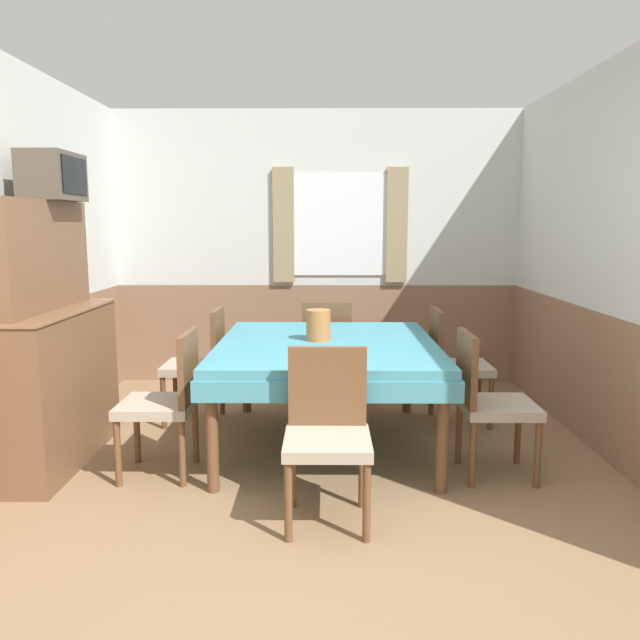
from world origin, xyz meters
name	(u,v)px	position (x,y,z in m)	size (l,w,h in m)	color
ground_plane	(305,594)	(0.00, 0.00, 0.00)	(16.00, 16.00, 0.00)	#846647
wall_back	(318,248)	(0.01, 3.63, 1.31)	(4.25, 0.09, 2.60)	silver
wall_left	(26,259)	(-1.95, 1.80, 1.30)	(0.05, 4.01, 2.60)	silver
wall_right	(603,259)	(1.95, 1.80, 1.30)	(0.05, 4.01, 2.60)	silver
dining_table	(327,356)	(0.10, 1.79, 0.64)	(1.51, 1.75, 0.74)	teal
chair_head_window	(327,346)	(0.10, 2.89, 0.49)	(0.44, 0.44, 0.89)	brown
chair_left_far	(201,360)	(-0.88, 2.32, 0.49)	(0.44, 0.44, 0.89)	brown
chair_left_near	(168,397)	(-0.88, 1.27, 0.49)	(0.44, 0.44, 0.89)	brown
chair_head_near	(327,428)	(0.10, 0.69, 0.49)	(0.44, 0.44, 0.89)	brown
chair_right_near	(487,398)	(1.07, 1.27, 0.49)	(0.44, 0.44, 0.89)	brown
chair_right_far	(453,361)	(1.07, 2.32, 0.49)	(0.44, 0.44, 0.89)	brown
sideboard	(47,353)	(-1.70, 1.48, 0.72)	(0.46, 1.27, 1.68)	brown
tv	(53,176)	(-1.67, 1.66, 1.84)	(0.29, 0.47, 0.31)	#51473D
vase	(318,325)	(0.04, 1.84, 0.84)	(0.17, 0.17, 0.21)	#B26B38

